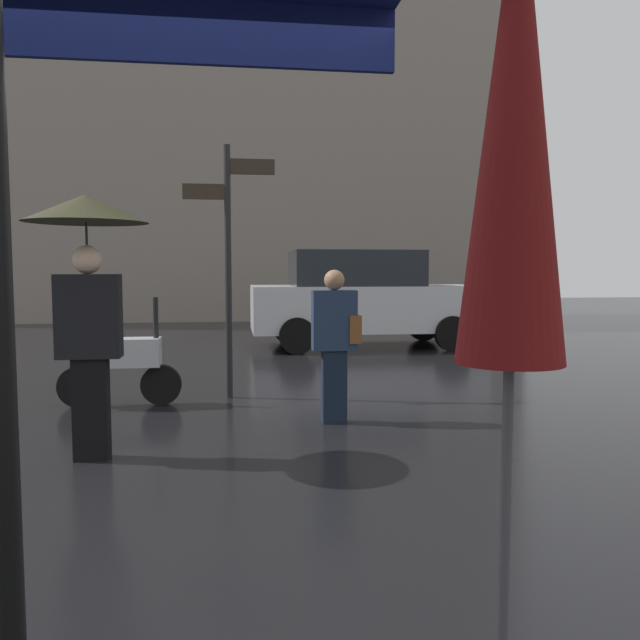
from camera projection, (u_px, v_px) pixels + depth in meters
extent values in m
plane|color=black|center=(102.00, 614.00, 2.86)|extent=(60.00, 60.00, 0.00)
cylinder|color=#4C4C51|center=(505.00, 540.00, 2.13)|extent=(0.04, 0.04, 1.19)
cone|color=maroon|center=(515.00, 114.00, 2.02)|extent=(0.35, 0.35, 1.60)
cube|color=black|center=(91.00, 409.00, 5.18)|extent=(0.27, 0.17, 0.83)
cube|color=black|center=(89.00, 316.00, 5.12)|extent=(0.50, 0.22, 0.67)
sphere|color=beige|center=(87.00, 260.00, 5.08)|extent=(0.23, 0.23, 0.23)
cylinder|color=black|center=(87.00, 241.00, 5.07)|extent=(0.02, 0.02, 0.30)
cone|color=#302F1C|center=(86.00, 208.00, 5.05)|extent=(0.98, 0.98, 0.22)
cube|color=black|center=(334.00, 386.00, 6.42)|extent=(0.24, 0.15, 0.74)
cube|color=#1E2D47|center=(334.00, 320.00, 6.37)|extent=(0.44, 0.20, 0.60)
sphere|color=#936B4C|center=(334.00, 280.00, 6.34)|extent=(0.20, 0.20, 0.20)
cube|color=brown|center=(354.00, 329.00, 6.40)|extent=(0.12, 0.24, 0.28)
cylinder|color=black|center=(161.00, 385.00, 7.29)|extent=(0.46, 0.09, 0.46)
cylinder|color=black|center=(78.00, 387.00, 7.16)|extent=(0.46, 0.09, 0.46)
cube|color=silver|center=(119.00, 353.00, 7.20)|extent=(0.91, 0.32, 0.32)
cube|color=black|center=(81.00, 328.00, 7.12)|extent=(0.28, 0.28, 0.24)
cylinder|color=black|center=(156.00, 321.00, 7.23)|extent=(0.06, 0.06, 0.55)
cube|color=silver|center=(366.00, 308.00, 12.71)|extent=(4.54, 1.83, 0.89)
cube|color=black|center=(355.00, 268.00, 12.61)|extent=(2.50, 1.69, 0.69)
cylinder|color=black|center=(423.00, 325.00, 13.85)|extent=(0.67, 0.18, 0.67)
cylinder|color=black|center=(452.00, 334.00, 12.04)|extent=(0.67, 0.18, 0.67)
cylinder|color=black|center=(288.00, 327.00, 13.44)|extent=(0.67, 0.18, 0.67)
cylinder|color=black|center=(297.00, 336.00, 11.63)|extent=(0.67, 0.18, 0.67)
cylinder|color=black|center=(228.00, 273.00, 7.58)|extent=(0.08, 0.08, 3.01)
cube|color=#33281E|center=(251.00, 167.00, 7.52)|extent=(0.56, 0.04, 0.18)
cube|color=#33281E|center=(205.00, 192.00, 7.47)|extent=(0.52, 0.04, 0.18)
cube|color=gray|center=(209.00, 53.00, 19.23)|extent=(19.67, 2.15, 16.17)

